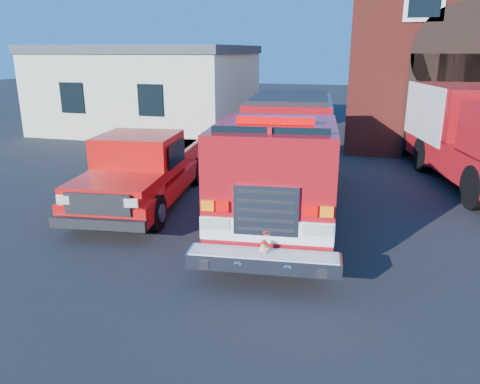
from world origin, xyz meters
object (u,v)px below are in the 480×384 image
(secondary_truck, at_px, (476,130))
(side_building, at_px, (150,88))
(fire_engine, at_px, (284,154))
(pickup_truck, at_px, (144,170))

(secondary_truck, bearing_deg, side_building, 156.10)
(side_building, bearing_deg, fire_engine, -50.00)
(side_building, height_order, fire_engine, side_building)
(fire_engine, bearing_deg, side_building, 130.00)
(side_building, bearing_deg, secondary_truck, -23.90)
(pickup_truck, bearing_deg, secondary_truck, 29.62)
(pickup_truck, bearing_deg, side_building, 115.24)
(fire_engine, bearing_deg, pickup_truck, -170.42)
(fire_engine, distance_m, secondary_truck, 7.11)
(pickup_truck, xyz_separation_m, secondary_truck, (9.22, 5.24, 0.69))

